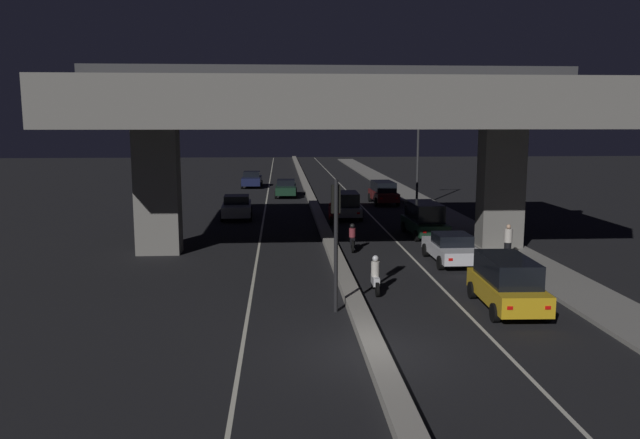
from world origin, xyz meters
name	(u,v)px	position (x,y,z in m)	size (l,w,h in m)	color
ground_plane	(374,353)	(0.00, 0.00, 0.00)	(200.00, 200.00, 0.00)	black
lane_line_left_inner	(267,200)	(-3.73, 35.00, 0.00)	(0.12, 126.00, 0.00)	beige
lane_line_right_inner	(356,200)	(3.73, 35.00, 0.00)	(0.12, 126.00, 0.00)	beige
median_divider	(311,198)	(0.00, 35.00, 0.15)	(0.65, 126.00, 0.30)	gray
sidewalk_right	(434,210)	(8.71, 28.00, 0.07)	(2.53, 126.00, 0.15)	gray
elevated_overpass	(332,110)	(0.00, 14.16, 7.04)	(24.33, 13.23, 9.18)	slate
traffic_light_left_of_median	(336,222)	(-0.72, 4.03, 3.12)	(0.30, 0.49, 4.56)	black
street_lamp	(415,141)	(7.60, 30.08, 5.04)	(2.01, 0.32, 8.64)	#2D2D30
car_taxi_yellow_lead	(507,282)	(5.24, 3.88, 0.96)	(2.00, 4.28, 1.82)	gold
car_white_second	(451,248)	(5.29, 11.12, 0.70)	(1.96, 4.26, 1.38)	silver
car_dark_green_third	(424,219)	(5.61, 17.96, 1.01)	(2.02, 4.62, 1.93)	black
car_silver_fourth	(346,204)	(1.86, 24.98, 0.94)	(2.04, 4.04, 1.76)	gray
car_dark_red_fifth	(383,192)	(5.63, 32.28, 0.96)	(1.99, 4.53, 1.79)	#591414
car_silver_lead_oncoming	(237,207)	(-5.54, 25.54, 0.76)	(2.18, 4.54, 1.54)	gray
car_dark_green_second_oncoming	(286,188)	(-2.08, 37.65, 0.76)	(1.98, 4.64, 1.49)	black
car_dark_blue_third_oncoming	(252,179)	(-5.40, 45.79, 0.79)	(2.04, 4.26, 1.59)	#141938
motorcycle_white_filtering_near	(375,277)	(1.00, 6.25, 0.62)	(0.32, 1.69, 1.46)	black
motorcycle_black_filtering_mid	(352,239)	(1.03, 14.18, 0.60)	(0.34, 1.80, 1.39)	black
motorcycle_red_filtering_far	(331,215)	(0.63, 22.73, 0.59)	(0.34, 1.80, 1.36)	black
pedestrian_on_sidewalk	(508,242)	(7.98, 11.19, 0.95)	(0.38, 0.38, 1.62)	black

